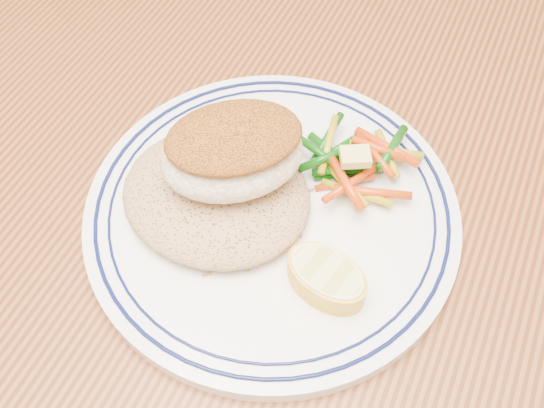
{
  "coord_description": "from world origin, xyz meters",
  "views": [
    {
      "loc": [
        0.14,
        -0.26,
        1.16
      ],
      "look_at": [
        0.03,
        -0.02,
        0.77
      ],
      "focal_mm": 40.0,
      "sensor_mm": 36.0,
      "label": 1
    }
  ],
  "objects_px": {
    "vegetable_pile": "(356,162)",
    "dining_table": "(254,249)",
    "rice_pilaf": "(216,192)",
    "fish_fillet": "(233,152)",
    "plate": "(272,211)",
    "lemon_wedge": "(326,277)"
  },
  "relations": [
    {
      "from": "vegetable_pile",
      "to": "lemon_wedge",
      "type": "relative_size",
      "value": 1.63
    },
    {
      "from": "fish_fillet",
      "to": "dining_table",
      "type": "bearing_deg",
      "value": 69.67
    },
    {
      "from": "dining_table",
      "to": "rice_pilaf",
      "type": "xyz_separation_m",
      "value": [
        -0.01,
        -0.03,
        0.13
      ]
    },
    {
      "from": "plate",
      "to": "vegetable_pile",
      "type": "xyz_separation_m",
      "value": [
        0.05,
        0.06,
        0.02
      ]
    },
    {
      "from": "plate",
      "to": "lemon_wedge",
      "type": "height_order",
      "value": "lemon_wedge"
    },
    {
      "from": "rice_pilaf",
      "to": "fish_fillet",
      "type": "distance_m",
      "value": 0.04
    },
    {
      "from": "plate",
      "to": "fish_fillet",
      "type": "height_order",
      "value": "fish_fillet"
    },
    {
      "from": "vegetable_pile",
      "to": "dining_table",
      "type": "bearing_deg",
      "value": -149.73
    },
    {
      "from": "plate",
      "to": "rice_pilaf",
      "type": "xyz_separation_m",
      "value": [
        -0.04,
        -0.01,
        0.02
      ]
    },
    {
      "from": "vegetable_pile",
      "to": "lemon_wedge",
      "type": "bearing_deg",
      "value": -80.9
    },
    {
      "from": "rice_pilaf",
      "to": "vegetable_pile",
      "type": "distance_m",
      "value": 0.12
    },
    {
      "from": "plate",
      "to": "fish_fillet",
      "type": "distance_m",
      "value": 0.06
    },
    {
      "from": "rice_pilaf",
      "to": "fish_fillet",
      "type": "relative_size",
      "value": 1.13
    },
    {
      "from": "plate",
      "to": "fish_fillet",
      "type": "relative_size",
      "value": 2.24
    },
    {
      "from": "fish_fillet",
      "to": "lemon_wedge",
      "type": "height_order",
      "value": "fish_fillet"
    },
    {
      "from": "plate",
      "to": "dining_table",
      "type": "bearing_deg",
      "value": 147.97
    },
    {
      "from": "plate",
      "to": "rice_pilaf",
      "type": "bearing_deg",
      "value": -161.54
    },
    {
      "from": "dining_table",
      "to": "lemon_wedge",
      "type": "bearing_deg",
      "value": -34.82
    },
    {
      "from": "plate",
      "to": "vegetable_pile",
      "type": "bearing_deg",
      "value": 52.42
    },
    {
      "from": "fish_fillet",
      "to": "rice_pilaf",
      "type": "bearing_deg",
      "value": -117.5
    },
    {
      "from": "fish_fillet",
      "to": "plate",
      "type": "bearing_deg",
      "value": -4.61
    },
    {
      "from": "plate",
      "to": "vegetable_pile",
      "type": "distance_m",
      "value": 0.08
    }
  ]
}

